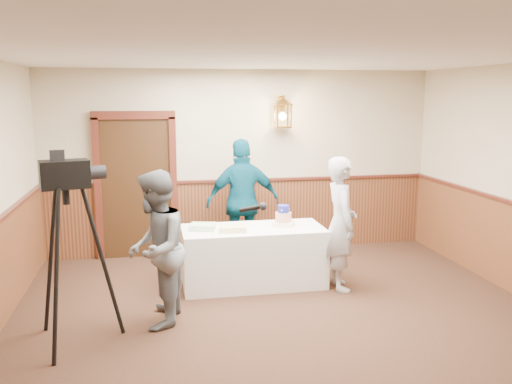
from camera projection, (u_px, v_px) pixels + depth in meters
ground at (302, 350)px, 5.21m from camera, size 7.00×7.00×0.00m
room_shell at (287, 187)px, 5.37m from camera, size 6.02×7.02×2.81m
display_table at (253, 256)px, 6.96m from camera, size 1.80×0.80×0.75m
tiered_cake at (283, 218)px, 7.00m from camera, size 0.34×0.34×0.27m
sheet_cake_yellow at (233, 228)px, 6.72m from camera, size 0.35×0.29×0.07m
sheet_cake_green at (203, 227)px, 6.80m from camera, size 0.36×0.31×0.07m
interviewer at (156, 249)px, 5.66m from camera, size 1.50×0.91×1.66m
baker at (341, 224)px, 6.74m from camera, size 0.43×0.63×1.68m
assistant_p at (243, 202)px, 7.78m from camera, size 1.08×0.49×1.81m
tv_camera_rig at (70, 263)px, 5.24m from camera, size 0.71×0.66×1.82m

